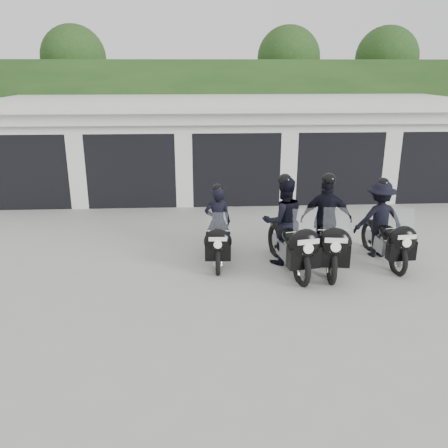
{
  "coord_description": "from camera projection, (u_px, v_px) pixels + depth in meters",
  "views": [
    {
      "loc": [
        -1.14,
        -8.31,
        4.01
      ],
      "look_at": [
        -0.64,
        0.59,
        1.05
      ],
      "focal_mm": 38.0,
      "sensor_mm": 36.0,
      "label": 1
    }
  ],
  "objects": [
    {
      "name": "garage_block",
      "position": [
        231.0,
        146.0,
        16.38
      ],
      "size": [
        16.4,
        6.8,
        2.96
      ],
      "color": "white",
      "rests_on": "ground"
    },
    {
      "name": "background_vegetation",
      "position": [
        232.0,
        97.0,
        20.58
      ],
      "size": [
        20.0,
        3.9,
        5.8
      ],
      "color": "#1D3B15",
      "rests_on": "ground"
    },
    {
      "name": "ground",
      "position": [
        259.0,
        284.0,
        9.2
      ],
      "size": [
        80.0,
        80.0,
        0.0
      ],
      "primitive_type": "plane",
      "color": "gray",
      "rests_on": "ground"
    },
    {
      "name": "police_bike_c",
      "position": [
        327.0,
        226.0,
        9.91
      ],
      "size": [
        1.15,
        2.29,
        2.0
      ],
      "rotation": [
        0.0,
        0.0,
        -0.12
      ],
      "color": "black",
      "rests_on": "ground"
    },
    {
      "name": "police_bike_d",
      "position": [
        382.0,
        224.0,
        10.22
      ],
      "size": [
        1.14,
        2.1,
        1.83
      ],
      "rotation": [
        0.0,
        0.0,
        0.08
      ],
      "color": "black",
      "rests_on": "ground"
    },
    {
      "name": "police_bike_a",
      "position": [
        218.0,
        231.0,
        10.13
      ],
      "size": [
        0.62,
        1.95,
        1.7
      ],
      "rotation": [
        0.0,
        0.0,
        -0.04
      ],
      "color": "black",
      "rests_on": "ground"
    },
    {
      "name": "police_bike_b",
      "position": [
        286.0,
        228.0,
        9.79
      ],
      "size": [
        1.07,
        2.29,
        2.01
      ],
      "rotation": [
        0.0,
        0.0,
        0.18
      ],
      "color": "black",
      "rests_on": "ground"
    }
  ]
}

